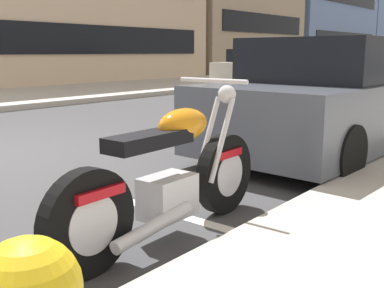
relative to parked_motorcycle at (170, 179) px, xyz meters
The scene contains 7 objects.
sidewalk_far_curb 16.04m from the parked_motorcycle, 39.44° to the left, with size 120.00×5.00×0.14m, color #ADA89E.
parking_stall_stripe 0.63m from the parked_motorcycle, 31.36° to the left, with size 0.12×2.20×0.01m, color silver.
parked_motorcycle is the anchor object (origin of this frame).
parked_car_second_in_row 3.56m from the parked_motorcycle, ahead, with size 4.08×2.02×1.50m.
car_opposite_curb 14.94m from the parked_motorcycle, 28.62° to the left, with size 4.20×2.00×1.42m.
townhouse_near_left 39.24m from the parked_motorcycle, 25.63° to the left, with size 13.65×8.79×10.38m.
townhouse_behind_pole 53.07m from the parked_motorcycle, 18.80° to the left, with size 15.84×9.22×8.22m.
Camera 1 is at (-2.78, -5.82, 1.33)m, focal length 43.87 mm.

